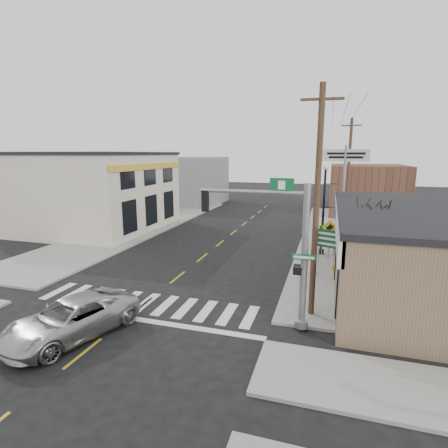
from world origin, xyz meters
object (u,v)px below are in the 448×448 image
(fire_hydrant, at_px, (335,268))
(dance_center_sign, at_px, (345,170))
(utility_pole_near, at_px, (317,202))
(lamp_post, at_px, (325,203))
(utility_pole_far, at_px, (348,173))
(suv, at_px, (72,318))
(bare_tree, at_px, (374,205))
(guide_sign, at_px, (328,244))
(traffic_signal_pole, at_px, (287,240))

(fire_hydrant, bearing_deg, dance_center_sign, 86.77)
(utility_pole_near, bearing_deg, lamp_post, 84.36)
(utility_pole_far, bearing_deg, suv, -111.76)
(fire_hydrant, relative_size, dance_center_sign, 0.10)
(suv, distance_m, utility_pole_near, 10.59)
(bare_tree, relative_size, utility_pole_near, 0.57)
(bare_tree, bearing_deg, lamp_post, 114.95)
(fire_hydrant, relative_size, utility_pole_far, 0.07)
(guide_sign, relative_size, bare_tree, 0.53)
(lamp_post, bearing_deg, fire_hydrant, -91.07)
(suv, relative_size, utility_pole_far, 0.53)
(dance_center_sign, bearing_deg, traffic_signal_pole, -88.65)
(utility_pole_far, bearing_deg, traffic_signal_pole, -95.72)
(lamp_post, height_order, utility_pole_far, utility_pole_far)
(dance_center_sign, bearing_deg, fire_hydrant, -82.77)
(guide_sign, xyz_separation_m, utility_pole_far, (1.44, 14.06, 3.21))
(guide_sign, xyz_separation_m, utility_pole_near, (-0.56, -5.20, 3.00))
(utility_pole_near, bearing_deg, guide_sign, 79.44)
(lamp_post, xyz_separation_m, dance_center_sign, (1.29, 4.66, 2.04))
(traffic_signal_pole, relative_size, utility_pole_near, 0.62)
(traffic_signal_pole, height_order, utility_pole_near, utility_pole_near)
(traffic_signal_pole, bearing_deg, lamp_post, 83.13)
(guide_sign, bearing_deg, suv, -112.62)
(dance_center_sign, distance_m, bare_tree, 10.03)
(guide_sign, relative_size, dance_center_sign, 0.38)
(utility_pole_far, bearing_deg, bare_tree, -84.99)
(suv, height_order, lamp_post, lamp_post)
(suv, xyz_separation_m, fire_hydrant, (9.67, 9.71, -0.20))
(suv, distance_m, guide_sign, 13.35)
(suv, bearing_deg, dance_center_sign, 79.55)
(utility_pole_near, bearing_deg, fire_hydrant, 75.04)
(lamp_post, height_order, dance_center_sign, dance_center_sign)
(traffic_signal_pole, height_order, lamp_post, lamp_post)
(traffic_signal_pole, bearing_deg, fire_hydrant, 72.87)
(guide_sign, distance_m, utility_pole_near, 6.03)
(lamp_post, distance_m, bare_tree, 5.81)
(suv, distance_m, traffic_signal_pole, 8.74)
(fire_hydrant, height_order, dance_center_sign, dance_center_sign)
(fire_hydrant, xyz_separation_m, dance_center_sign, (0.50, 8.86, 5.13))
(suv, relative_size, lamp_post, 0.86)
(suv, bearing_deg, bare_tree, 55.79)
(fire_hydrant, relative_size, bare_tree, 0.14)
(suv, xyz_separation_m, bare_tree, (11.31, 8.69, 3.64))
(traffic_signal_pole, xyz_separation_m, utility_pole_far, (3.00, 20.62, 1.54))
(utility_pole_near, distance_m, utility_pole_far, 19.37)
(guide_sign, bearing_deg, dance_center_sign, 105.43)
(suv, xyz_separation_m, utility_pole_far, (10.67, 23.63, 4.45))
(guide_sign, relative_size, utility_pole_far, 0.29)
(guide_sign, distance_m, bare_tree, 3.29)
(fire_hydrant, height_order, bare_tree, bare_tree)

